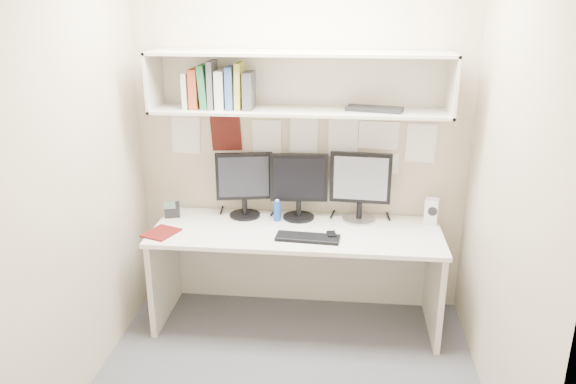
# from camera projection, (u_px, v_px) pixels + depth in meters

# --- Properties ---
(floor) EXTENTS (2.40, 2.00, 0.01)m
(floor) POSITION_uv_depth(u_px,v_px,m) (287.00, 376.00, 3.52)
(floor) COLOR #49494F
(floor) RESTS_ON ground
(wall_back) EXTENTS (2.40, 0.02, 2.60)m
(wall_back) POSITION_uv_depth(u_px,v_px,m) (301.00, 137.00, 4.04)
(wall_back) COLOR #B9A98D
(wall_back) RESTS_ON ground
(wall_front) EXTENTS (2.40, 0.02, 2.60)m
(wall_front) POSITION_uv_depth(u_px,v_px,m) (259.00, 259.00, 2.16)
(wall_front) COLOR #B9A98D
(wall_front) RESTS_ON ground
(wall_left) EXTENTS (0.02, 2.00, 2.60)m
(wall_left) POSITION_uv_depth(u_px,v_px,m) (79.00, 173.00, 3.22)
(wall_left) COLOR #B9A98D
(wall_left) RESTS_ON ground
(wall_right) EXTENTS (0.02, 2.00, 2.60)m
(wall_right) POSITION_uv_depth(u_px,v_px,m) (511.00, 187.00, 2.98)
(wall_right) COLOR #B9A98D
(wall_right) RESTS_ON ground
(desk) EXTENTS (2.00, 0.70, 0.73)m
(desk) POSITION_uv_depth(u_px,v_px,m) (296.00, 276.00, 4.01)
(desk) COLOR silver
(desk) RESTS_ON floor
(overhead_hutch) EXTENTS (2.00, 0.38, 0.40)m
(overhead_hutch) POSITION_uv_depth(u_px,v_px,m) (300.00, 81.00, 3.77)
(overhead_hutch) COLOR beige
(overhead_hutch) RESTS_ON wall_back
(pinned_papers) EXTENTS (1.92, 0.01, 0.48)m
(pinned_papers) POSITION_uv_depth(u_px,v_px,m) (301.00, 144.00, 4.05)
(pinned_papers) COLOR white
(pinned_papers) RESTS_ON wall_back
(monitor_left) EXTENTS (0.41, 0.23, 0.48)m
(monitor_left) POSITION_uv_depth(u_px,v_px,m) (244.00, 182.00, 4.06)
(monitor_left) COLOR black
(monitor_left) RESTS_ON desk
(monitor_center) EXTENTS (0.41, 0.23, 0.48)m
(monitor_center) POSITION_uv_depth(u_px,v_px,m) (299.00, 184.00, 4.02)
(monitor_center) COLOR black
(monitor_center) RESTS_ON desk
(monitor_right) EXTENTS (0.43, 0.24, 0.50)m
(monitor_right) POSITION_uv_depth(u_px,v_px,m) (360.00, 184.00, 3.97)
(monitor_right) COLOR #A5A5AA
(monitor_right) RESTS_ON desk
(keyboard) EXTENTS (0.43, 0.18, 0.02)m
(keyboard) POSITION_uv_depth(u_px,v_px,m) (308.00, 238.00, 3.73)
(keyboard) COLOR black
(keyboard) RESTS_ON desk
(mouse) EXTENTS (0.07, 0.10, 0.03)m
(mouse) POSITION_uv_depth(u_px,v_px,m) (331.00, 235.00, 3.76)
(mouse) COLOR black
(mouse) RESTS_ON desk
(speaker) EXTENTS (0.11, 0.11, 0.18)m
(speaker) POSITION_uv_depth(u_px,v_px,m) (431.00, 211.00, 3.97)
(speaker) COLOR silver
(speaker) RESTS_ON desk
(blue_bottle) EXTENTS (0.05, 0.05, 0.16)m
(blue_bottle) POSITION_uv_depth(u_px,v_px,m) (277.00, 211.00, 4.02)
(blue_bottle) COLOR #16389A
(blue_bottle) RESTS_ON desk
(maroon_notebook) EXTENTS (0.26, 0.28, 0.01)m
(maroon_notebook) POSITION_uv_depth(u_px,v_px,m) (161.00, 233.00, 3.82)
(maroon_notebook) COLOR #5D110F
(maroon_notebook) RESTS_ON desk
(desk_phone) EXTENTS (0.13, 0.12, 0.13)m
(desk_phone) POSITION_uv_depth(u_px,v_px,m) (172.00, 210.00, 4.11)
(desk_phone) COLOR black
(desk_phone) RESTS_ON desk
(book_stack) EXTENTS (0.47, 0.20, 0.32)m
(book_stack) POSITION_uv_depth(u_px,v_px,m) (219.00, 88.00, 3.77)
(book_stack) COLOR beige
(book_stack) RESTS_ON overhead_hutch
(hutch_tray) EXTENTS (0.39, 0.22, 0.03)m
(hutch_tray) POSITION_uv_depth(u_px,v_px,m) (374.00, 109.00, 3.72)
(hutch_tray) COLOR black
(hutch_tray) RESTS_ON overhead_hutch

